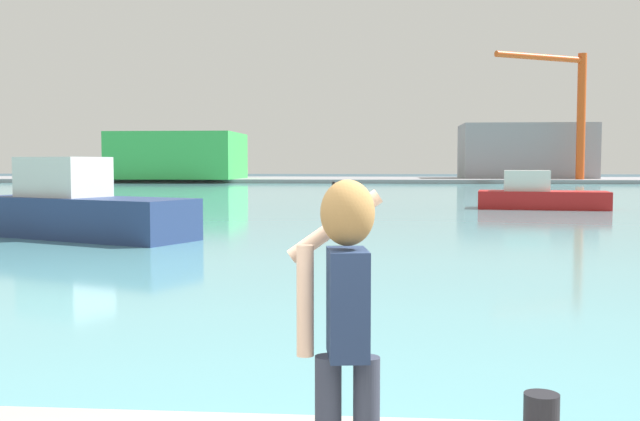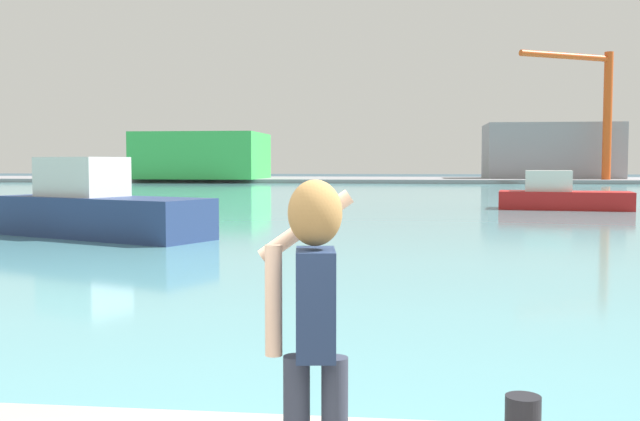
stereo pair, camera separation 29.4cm
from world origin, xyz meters
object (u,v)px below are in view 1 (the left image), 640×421
boat_moored (81,209)px  warehouse_left (179,156)px  warehouse_right (525,151)px  person_photographer (345,310)px  boat_moored_2 (539,195)px  harbor_bollard (541,418)px  port_crane (570,100)px

boat_moored → warehouse_left: bearing=126.8°
warehouse_left → warehouse_right: bearing=9.4°
person_photographer → warehouse_right: warehouse_right is taller
person_photographer → warehouse_left: warehouse_left is taller
boat_moored_2 → warehouse_right: 59.30m
warehouse_left → warehouse_right: 44.02m
boat_moored → boat_moored_2: (17.32, 16.09, -0.21)m
boat_moored_2 → warehouse_right: (10.37, 58.30, 3.20)m
person_photographer → boat_moored: bearing=18.6°
warehouse_left → person_photographer: bearing=-73.8°
person_photographer → boat_moored: 20.50m
harbor_bollard → warehouse_right: warehouse_right is taller
person_photographer → boat_moored: size_ratio=0.23×
boat_moored → port_crane: 73.26m
harbor_bollard → port_crane: 86.07m
person_photographer → warehouse_left: size_ratio=0.12×
port_crane → person_photographer: bearing=-104.6°
boat_moored → warehouse_left: warehouse_left is taller
harbor_bollard → boat_moored_2: boat_moored_2 is taller
person_photographer → boat_moored: boat_moored is taller
harbor_bollard → warehouse_left: bearing=107.2°
boat_moored → port_crane: bearing=88.4°
warehouse_left → warehouse_right: warehouse_right is taller
warehouse_left → port_crane: bearing=-1.8°
boat_moored_2 → warehouse_left: warehouse_left is taller
warehouse_right → port_crane: size_ratio=1.11×
boat_moored → warehouse_left: size_ratio=0.51×
harbor_bollard → warehouse_left: warehouse_left is taller
warehouse_left → port_crane: 47.19m
person_photographer → boat_moored_2: 35.38m
warehouse_left → port_crane: port_crane is taller
person_photographer → port_crane: size_ratio=0.12×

